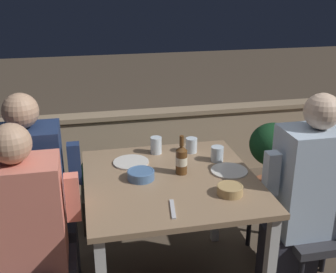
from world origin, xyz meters
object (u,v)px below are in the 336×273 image
object	(u,v)px
person_coral_top	(31,236)
chair_left_far	(3,216)
person_navy_jumper	(38,198)
chair_right_far	(305,187)
person_blue_shirt	(305,201)
beer_bottle	(181,159)
chair_right_near	(334,212)
potted_plant	(273,156)

from	to	relation	value
person_coral_top	chair_left_far	bearing A→B (deg)	119.84
chair_left_far	person_navy_jumper	xyz separation A→B (m)	(0.20, 0.00, 0.09)
chair_left_far	chair_right_far	world-z (taller)	same
person_blue_shirt	beer_bottle	size ratio (longest dim) A/B	5.50
chair_right_far	beer_bottle	bearing A→B (deg)	-174.19
chair_left_far	chair_right_far	xyz separation A→B (m)	(1.85, -0.04, 0.00)
person_coral_top	chair_right_near	world-z (taller)	person_coral_top
person_blue_shirt	beer_bottle	distance (m)	0.72
person_navy_jumper	beer_bottle	world-z (taller)	person_navy_jumper
chair_left_far	person_blue_shirt	size ratio (longest dim) A/B	0.72
person_coral_top	person_blue_shirt	world-z (taller)	person_blue_shirt
person_coral_top	person_navy_jumper	bearing A→B (deg)	88.01
potted_plant	chair_right_far	bearing A→B (deg)	-99.19
chair_right_far	potted_plant	size ratio (longest dim) A/B	1.27
person_coral_top	chair_right_near	bearing A→B (deg)	-0.90
chair_left_far	potted_plant	size ratio (longest dim) A/B	1.27
person_blue_shirt	potted_plant	xyz separation A→B (m)	(0.30, 1.02, -0.19)
chair_left_far	beer_bottle	distance (m)	1.06
chair_right_near	person_navy_jumper	bearing A→B (deg)	167.92
potted_plant	beer_bottle	bearing A→B (deg)	-140.48
person_coral_top	person_navy_jumper	distance (m)	0.33
person_blue_shirt	chair_right_far	world-z (taller)	person_blue_shirt
person_coral_top	chair_right_far	size ratio (longest dim) A/B	1.32
chair_left_far	chair_right_far	distance (m)	1.85
person_coral_top	chair_right_far	xyz separation A→B (m)	(1.66, 0.29, -0.06)
potted_plant	person_blue_shirt	bearing A→B (deg)	-106.58
person_coral_top	beer_bottle	size ratio (longest dim) A/B	5.24
chair_right_near	person_blue_shirt	size ratio (longest dim) A/B	0.72
beer_bottle	person_blue_shirt	bearing A→B (deg)	-19.47
person_navy_jumper	beer_bottle	size ratio (longest dim) A/B	5.46
person_navy_jumper	chair_right_far	world-z (taller)	person_navy_jumper
chair_right_far	beer_bottle	xyz separation A→B (m)	(-0.84, -0.09, 0.31)
beer_bottle	potted_plant	world-z (taller)	beer_bottle
chair_right_near	potted_plant	bearing A→B (deg)	84.18
chair_right_near	person_blue_shirt	xyz separation A→B (m)	(-0.20, -0.00, 0.09)
person_navy_jumper	chair_right_far	bearing A→B (deg)	-1.33
chair_right_near	chair_right_far	bearing A→B (deg)	91.75
chair_left_far	chair_right_far	bearing A→B (deg)	-1.19
person_navy_jumper	potted_plant	world-z (taller)	person_navy_jumper
chair_right_far	beer_bottle	world-z (taller)	beer_bottle
chair_left_far	person_navy_jumper	size ratio (longest dim) A/B	0.73
person_coral_top	potted_plant	bearing A→B (deg)	29.26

